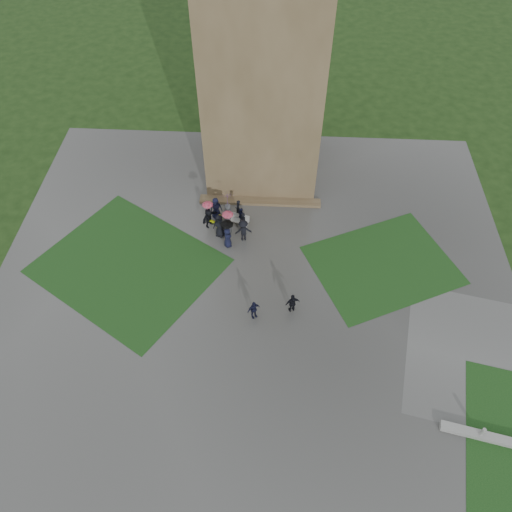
# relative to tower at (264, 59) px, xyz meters

# --- Properties ---
(ground) EXTENTS (120.00, 120.00, 0.00)m
(ground) POSITION_rel_tower_xyz_m (0.00, -15.00, -9.00)
(ground) COLOR black
(plaza) EXTENTS (34.00, 34.00, 0.02)m
(plaza) POSITION_rel_tower_xyz_m (0.00, -13.00, -8.99)
(plaza) COLOR #3A3A37
(plaza) RESTS_ON ground
(lawn_inset_left) EXTENTS (14.10, 13.46, 0.01)m
(lawn_inset_left) POSITION_rel_tower_xyz_m (-8.50, -11.00, -8.97)
(lawn_inset_left) COLOR #143613
(lawn_inset_left) RESTS_ON plaza
(lawn_inset_right) EXTENTS (11.12, 10.15, 0.01)m
(lawn_inset_right) POSITION_rel_tower_xyz_m (8.50, -10.00, -8.97)
(lawn_inset_right) COLOR #143613
(lawn_inset_right) RESTS_ON plaza
(tower) EXTENTS (8.00, 8.00, 18.00)m
(tower) POSITION_rel_tower_xyz_m (0.00, 0.00, 0.00)
(tower) COLOR brown
(tower) RESTS_ON ground
(tower_plinth) EXTENTS (9.00, 0.80, 0.22)m
(tower_plinth) POSITION_rel_tower_xyz_m (0.00, -4.40, -8.87)
(tower_plinth) COLOR brown
(tower_plinth) RESTS_ON plaza
(bench) EXTENTS (1.64, 0.92, 0.91)m
(bench) POSITION_rel_tower_xyz_m (-1.43, -6.75, -8.51)
(bench) COLOR #A1A29D
(bench) RESTS_ON plaza
(visitor_cluster) EXTENTS (3.79, 3.70, 2.62)m
(visitor_cluster) POSITION_rel_tower_xyz_m (-2.28, -7.39, -7.90)
(visitor_cluster) COLOR black
(visitor_cluster) RESTS_ON plaza
(pedestrian_mid) EXTENTS (0.97, 0.87, 1.45)m
(pedestrian_mid) POSITION_rel_tower_xyz_m (0.12, -14.55, -8.26)
(pedestrian_mid) COLOR black
(pedestrian_mid) RESTS_ON plaza
(pedestrian_near) EXTENTS (1.03, 0.79, 1.55)m
(pedestrian_near) POSITION_rel_tower_xyz_m (2.47, -13.98, -8.21)
(pedestrian_near) COLOR black
(pedestrian_near) RESTS_ON plaza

